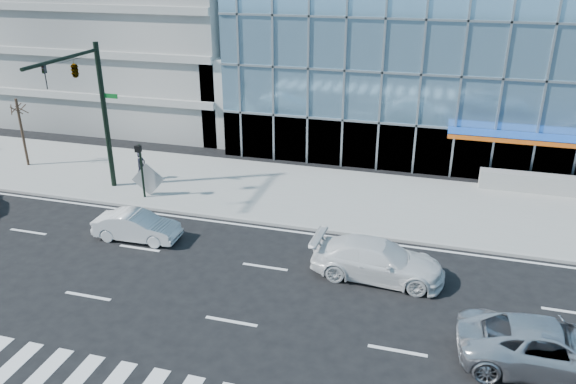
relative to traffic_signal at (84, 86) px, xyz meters
name	(u,v)px	position (x,y,z in m)	size (l,w,h in m)	color
ground	(265,267)	(11.00, -4.57, -6.16)	(160.00, 160.00, 0.00)	black
sidewalk	(310,194)	(11.00, 3.43, -6.09)	(120.00, 8.00, 0.15)	gray
theatre_building	(559,26)	(25.00, 21.43, 1.34)	(42.00, 26.00, 15.00)	#7DB0D1
ramp_block	(262,94)	(5.00, 13.43, -3.16)	(6.00, 8.00, 6.00)	gray
traffic_signal	(84,86)	(0.00, 0.00, 0.00)	(1.14, 5.74, 8.00)	black
ped_signal_post	(141,163)	(2.50, 0.37, -4.02)	(0.30, 0.33, 3.00)	black
street_tree_near	(18,108)	(-7.00, 2.93, -2.39)	(1.10, 1.10, 4.23)	#332319
silver_suv	(549,347)	(21.69, -8.07, -5.37)	(2.63, 5.71, 1.59)	silver
white_suv	(378,260)	(15.69, -4.04, -5.37)	(2.21, 5.44, 1.58)	white
white_sedan	(137,226)	(4.48, -3.76, -5.50)	(1.41, 4.04, 1.33)	silver
pedestrian	(141,166)	(1.10, 2.69, -5.19)	(0.60, 0.39, 1.64)	black
tilted_panel	(148,179)	(2.64, 0.73, -5.10)	(1.30, 0.06, 1.30)	#9B9B9B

